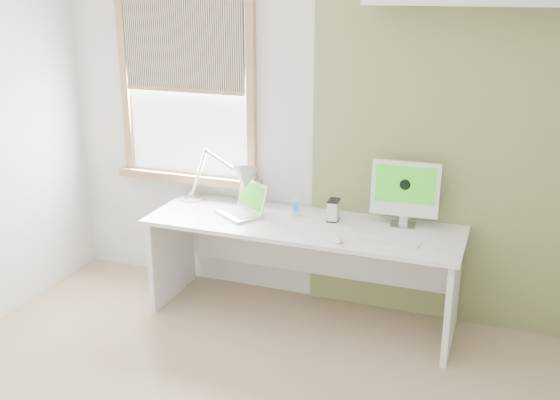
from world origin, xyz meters
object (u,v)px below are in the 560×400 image
at_px(desk, 305,246).
at_px(desk_lamp, 234,180).
at_px(laptop, 245,206).
at_px(imac, 405,190).
at_px(external_drive, 334,210).

relative_size(desk, desk_lamp, 3.03).
relative_size(laptop, imac, 0.91).
xyz_separation_m(laptop, external_drive, (0.64, 0.09, 0.02)).
bearing_deg(desk, laptop, -177.82).
distance_m(desk_lamp, external_drive, 0.76).
height_order(desk_lamp, imac, imac).
xyz_separation_m(desk, external_drive, (0.18, 0.07, 0.27)).
distance_m(laptop, external_drive, 0.65).
bearing_deg(desk_lamp, laptop, -33.15).
relative_size(desk, external_drive, 14.44).
bearing_deg(laptop, imac, 8.24).
bearing_deg(desk, desk_lamp, 174.63).
relative_size(desk, imac, 4.75).
bearing_deg(external_drive, imac, 8.58).
bearing_deg(desk_lamp, imac, 4.26).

